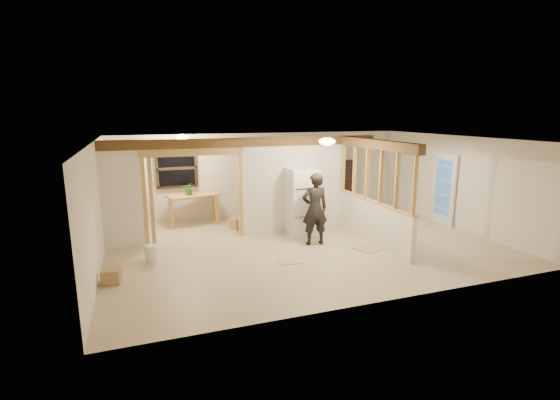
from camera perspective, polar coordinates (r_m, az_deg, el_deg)
name	(u,v)px	position (r m, az deg, el deg)	size (l,w,h in m)	color
floor	(304,244)	(9.83, 3.41, -6.22)	(9.00, 6.50, 0.01)	#BDAA8D
ceiling	(305,139)	(9.35, 3.60, 8.50)	(9.00, 6.50, 0.01)	white
wall_back	(263,174)	(12.52, -2.36, 3.67)	(9.00, 0.01, 2.50)	silver
wall_front	(384,230)	(6.73, 14.47, -4.09)	(9.00, 0.01, 2.50)	silver
wall_left	(95,208)	(8.81, -24.53, -1.02)	(0.01, 6.50, 2.50)	silver
wall_right	(457,182)	(12.00, 23.69, 2.29)	(0.01, 6.50, 2.50)	silver
partition_left_stub	(121,195)	(9.95, -21.43, 0.64)	(0.90, 0.12, 2.50)	silver
partition_center	(294,184)	(10.68, 1.96, 2.21)	(2.80, 0.12, 2.50)	silver
doorway_frame	(194,197)	(10.06, -11.95, 0.46)	(2.46, 0.14, 2.20)	tan
header_beam_back	(249,142)	(10.16, -4.36, 8.10)	(7.00, 0.18, 0.22)	brown
header_beam_right	(375,144)	(9.76, 13.28, 7.65)	(0.18, 3.30, 0.22)	brown
pony_wall	(372,222)	(10.07, 12.76, -3.06)	(0.12, 3.20, 1.00)	silver
stud_partition	(374,175)	(9.84, 13.08, 3.47)	(0.14, 3.20, 1.32)	tan
window_back	(177,168)	(11.89, -14.33, 4.32)	(1.12, 0.10, 1.10)	black
french_door	(444,189)	(12.28, 22.05, 1.44)	(0.12, 0.86, 2.00)	white
ceiling_dome_main	(327,141)	(9.03, 6.63, 8.19)	(0.36, 0.36, 0.16)	#FFEABF
ceiling_dome_util	(182,137)	(10.96, -13.60, 8.61)	(0.32, 0.32, 0.14)	#FFEABF
hanging_bulb	(206,150)	(10.35, -10.32, 6.90)	(0.07, 0.07, 0.07)	#FFD88C
refrigerator	(301,202)	(10.41, 3.04, -0.23)	(0.71, 0.69, 1.73)	white
woman	(315,209)	(9.62, 4.91, -1.24)	(0.63, 0.42, 1.74)	black
work_table	(193,209)	(11.72, -12.08, -1.27)	(1.36, 0.68, 0.85)	tan
potted_plant	(189,189)	(11.52, -12.68, 1.58)	(0.33, 0.28, 0.37)	#256625
shop_vac	(134,217)	(11.62, -19.81, -2.30)	(0.52, 0.52, 0.67)	maroon
bookshelf	(343,185)	(13.45, 8.88, 2.16)	(0.79, 0.26, 1.59)	black
bucket	(152,253)	(9.06, -17.59, -7.17)	(0.29, 0.29, 0.36)	silver
box_util_a	(238,223)	(11.10, -5.90, -3.26)	(0.36, 0.31, 0.31)	#A68250
box_util_b	(130,233)	(10.91, -20.41, -4.36)	(0.29, 0.29, 0.27)	#A68250
box_front	(112,276)	(8.23, -22.60, -9.88)	(0.33, 0.27, 0.27)	#A68250
floor_panel_near	(367,249)	(9.68, 12.20, -6.70)	(0.50, 0.50, 0.02)	tan
floor_panel_far	(289,261)	(8.70, 1.30, -8.61)	(0.48, 0.39, 0.02)	tan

